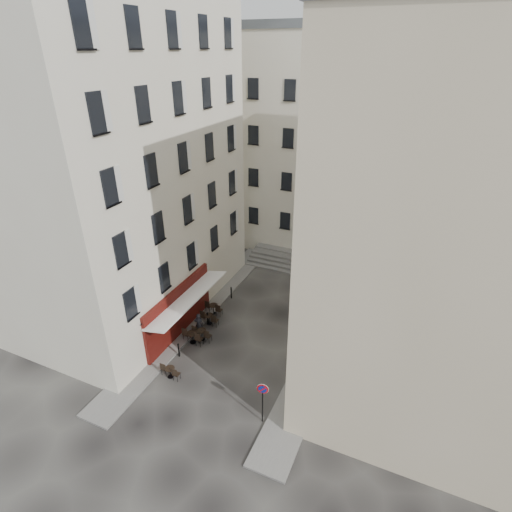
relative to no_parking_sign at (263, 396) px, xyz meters
The scene contains 18 objects.
ground 5.03m from the no_parking_sign, 134.58° to the left, with size 90.00×90.00×0.00m, color black.
sidewalk_left 10.86m from the no_parking_sign, 136.71° to the left, with size 2.00×22.00×0.12m, color slate.
sidewalk_right 6.69m from the no_parking_sign, 79.30° to the left, with size 2.00×18.00×0.12m, color slate.
building_left 17.42m from the no_parking_sign, 155.30° to the left, with size 12.20×16.20×20.60m.
building_right 12.46m from the no_parking_sign, 43.57° to the left, with size 12.20×14.20×18.60m.
building_back 23.97m from the no_parking_sign, 100.89° to the left, with size 18.20×10.20×18.60m.
cafe_storefront 8.77m from the no_parking_sign, 150.28° to the left, with size 1.74×7.30×3.50m.
stone_steps 16.32m from the no_parking_sign, 101.71° to the left, with size 9.00×3.15×0.80m.
bollard_near 7.07m from the no_parking_sign, 160.28° to the left, with size 0.12×0.12×0.98m.
bollard_mid 8.87m from the no_parking_sign, 138.24° to the left, with size 0.12×0.12×0.98m.
bollard_far 11.48m from the no_parking_sign, 125.02° to the left, with size 0.12×0.12×0.98m.
no_parking_sign is the anchor object (origin of this frame).
bistro_table_a 6.19m from the no_parking_sign, behind, with size 1.21×0.57×0.85m.
bistro_table_b 7.58m from the no_parking_sign, 149.52° to the left, with size 1.42×0.67×1.00m.
bistro_table_c 7.55m from the no_parking_sign, 144.74° to the left, with size 1.34×0.63×0.94m.
bistro_table_d 8.86m from the no_parking_sign, 137.48° to the left, with size 1.33×0.62×0.93m.
bistro_table_e 9.91m from the no_parking_sign, 133.70° to the left, with size 1.31×0.61×0.92m.
pedestrian 8.06m from the no_parking_sign, 144.34° to the left, with size 0.60×0.40×1.66m, color black.
Camera 1 is at (8.71, -16.28, 16.84)m, focal length 28.00 mm.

